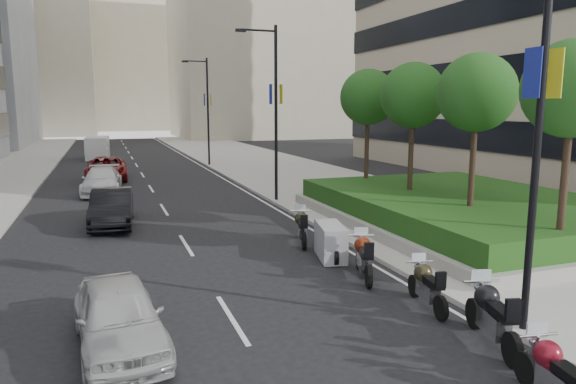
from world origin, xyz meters
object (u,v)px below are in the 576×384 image
motorcycle_1 (556,376)px  motorcycle_6 (302,227)px  lamp_post_1 (273,105)px  motorcycle_2 (492,315)px  car_d (107,169)px  motorcycle_4 (364,257)px  motorcycle_3 (427,285)px  car_a (119,316)px  car_c (102,181)px  lamp_post_0 (535,100)px  lamp_post_2 (206,106)px  motorcycle_5 (330,242)px  delivery_van (98,149)px  car_b (112,208)px

motorcycle_1 → motorcycle_6: (-0.10, 11.19, 0.03)m
lamp_post_1 → motorcycle_2: (-0.86, -17.14, -4.41)m
motorcycle_6 → car_d: size_ratio=0.39×
motorcycle_2 → motorcycle_4: 4.79m
motorcycle_1 → motorcycle_2: 2.32m
motorcycle_6 → motorcycle_4: bearing=-160.1°
lamp_post_1 → motorcycle_3: lamp_post_1 is taller
lamp_post_1 → car_d: size_ratio=1.56×
lamp_post_1 → motorcycle_1: 19.94m
motorcycle_3 → car_a: 7.25m
motorcycle_4 → car_c: (-7.16, 18.53, 0.12)m
motorcycle_4 → motorcycle_6: motorcycle_4 is taller
motorcycle_2 → car_a: car_a is taller
lamp_post_0 → car_c: bearing=110.1°
car_a → car_c: 20.85m
lamp_post_2 → motorcycle_3: size_ratio=4.26×
motorcycle_3 → motorcycle_5: motorcycle_5 is taller
motorcycle_4 → car_a: car_a is taller
motorcycle_5 → delivery_van: delivery_van is taller
car_b → delivery_van: delivery_van is taller
lamp_post_2 → motorcycle_4: 30.72m
delivery_van → lamp_post_1: bearing=-68.3°
car_c → delivery_van: (-0.34, 22.03, 0.25)m
lamp_post_1 → motorcycle_6: 9.45m
lamp_post_0 → lamp_post_2: 35.00m
motorcycle_5 → car_c: size_ratio=0.39×
car_b → lamp_post_1: bearing=23.2°
lamp_post_2 → motorcycle_2: 35.42m
car_b → motorcycle_3: bearing=-55.3°
motorcycle_2 → motorcycle_6: motorcycle_2 is taller
lamp_post_2 → motorcycle_4: (-1.30, -30.37, -4.44)m
lamp_post_2 → car_d: bearing=-143.4°
lamp_post_2 → delivery_van: lamp_post_2 is taller
car_b → car_c: (-0.39, 8.93, -0.02)m
lamp_post_2 → motorcycle_1: size_ratio=4.16×
lamp_post_2 → motorcycle_6: 26.60m
motorcycle_5 → car_c: 17.91m
lamp_post_2 → motorcycle_5: lamp_post_2 is taller
delivery_van → motorcycle_5: bearing=-74.8°
motorcycle_2 → car_c: car_c is taller
motorcycle_4 → car_c: 19.87m
lamp_post_2 → car_a: (-8.16, -32.69, -4.37)m
lamp_post_2 → motorcycle_6: bearing=-93.5°
motorcycle_6 → car_b: car_b is taller
motorcycle_4 → car_a: 7.25m
lamp_post_2 → motorcycle_4: lamp_post_2 is taller
motorcycle_2 → motorcycle_4: (-0.44, 4.77, -0.03)m
motorcycle_1 → motorcycle_6: motorcycle_6 is taller
lamp_post_0 → car_c: 25.03m
motorcycle_1 → car_c: size_ratio=0.42×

